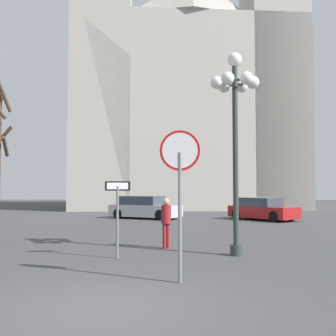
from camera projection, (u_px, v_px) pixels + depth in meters
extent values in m
plane|color=#424244|center=(102.00, 309.00, 6.35)|extent=(120.00, 120.00, 0.00)
cube|color=#ADA89E|center=(184.00, 122.00, 40.47)|extent=(22.56, 15.98, 17.50)
cube|color=#ADA89E|center=(102.00, 90.00, 35.73)|extent=(5.73, 5.73, 21.67)
cube|color=#ADA89E|center=(274.00, 93.00, 36.86)|extent=(5.73, 5.73, 21.67)
cylinder|color=slate|center=(180.00, 217.00, 8.15)|extent=(0.08, 0.08, 2.68)
cylinder|color=red|center=(180.00, 151.00, 8.22)|extent=(0.85, 0.09, 0.85)
cylinder|color=white|center=(180.00, 150.00, 8.20)|extent=(0.74, 0.05, 0.74)
cylinder|color=slate|center=(117.00, 222.00, 10.95)|extent=(0.07, 0.07, 2.00)
cube|color=black|center=(118.00, 186.00, 11.00)|extent=(0.69, 0.18, 0.26)
cube|color=white|center=(118.00, 186.00, 10.98)|extent=(0.58, 0.14, 0.18)
cylinder|color=#2D3833|center=(235.00, 160.00, 11.51)|extent=(0.16, 0.16, 5.54)
cylinder|color=#2D3833|center=(236.00, 250.00, 11.38)|extent=(0.36, 0.36, 0.30)
sphere|color=white|center=(235.00, 60.00, 11.67)|extent=(0.42, 0.42, 0.42)
sphere|color=white|center=(253.00, 82.00, 11.61)|extent=(0.38, 0.38, 0.38)
cylinder|color=#2D3833|center=(244.00, 82.00, 11.62)|extent=(0.05, 0.53, 0.05)
sphere|color=white|center=(241.00, 86.00, 12.08)|extent=(0.38, 0.38, 0.38)
cylinder|color=#2D3833|center=(238.00, 85.00, 11.86)|extent=(0.48, 0.31, 0.05)
sphere|color=white|center=(224.00, 87.00, 12.10)|extent=(0.38, 0.38, 0.38)
cylinder|color=#2D3833|center=(229.00, 85.00, 11.87)|extent=(0.48, 0.31, 0.05)
sphere|color=white|center=(217.00, 83.00, 11.65)|extent=(0.38, 0.38, 0.38)
cylinder|color=#2D3833|center=(226.00, 83.00, 11.64)|extent=(0.05, 0.53, 0.05)
sphere|color=white|center=(228.00, 78.00, 11.19)|extent=(0.38, 0.38, 0.38)
cylinder|color=#2D3833|center=(231.00, 80.00, 11.41)|extent=(0.48, 0.31, 0.05)
sphere|color=white|center=(246.00, 78.00, 11.17)|extent=(0.38, 0.38, 0.38)
cylinder|color=#2D3833|center=(240.00, 80.00, 11.40)|extent=(0.48, 0.31, 0.05)
cylinder|color=#473323|center=(1.00, 138.00, 13.73)|extent=(0.82, 0.18, 0.89)
cylinder|color=#473323|center=(3.00, 94.00, 13.30)|extent=(0.42, 0.71, 1.17)
cylinder|color=#473323|center=(5.00, 147.00, 13.41)|extent=(0.27, 0.72, 0.64)
cube|color=#B7B7BC|center=(145.00, 211.00, 25.19)|extent=(4.83, 3.56, 0.73)
cube|color=#333D47|center=(142.00, 200.00, 25.33)|extent=(2.97, 2.55, 0.56)
cylinder|color=black|center=(172.00, 214.00, 25.20)|extent=(0.67, 0.47, 0.64)
cylinder|color=black|center=(160.00, 215.00, 23.75)|extent=(0.67, 0.47, 0.64)
cylinder|color=black|center=(132.00, 212.00, 26.61)|extent=(0.67, 0.47, 0.64)
cylinder|color=black|center=(118.00, 214.00, 25.16)|extent=(0.67, 0.47, 0.64)
cube|color=maroon|center=(263.00, 212.00, 24.10)|extent=(4.06, 4.36, 0.69)
cube|color=#333D47|center=(260.00, 202.00, 24.30)|extent=(2.74, 2.83, 0.53)
cylinder|color=black|center=(291.00, 215.00, 23.47)|extent=(0.58, 0.63, 0.64)
cylinder|color=black|center=(274.00, 217.00, 22.48)|extent=(0.58, 0.63, 0.64)
cylinder|color=black|center=(253.00, 213.00, 25.71)|extent=(0.58, 0.63, 0.64)
cylinder|color=black|center=(237.00, 214.00, 24.72)|extent=(0.58, 0.63, 0.64)
cylinder|color=maroon|center=(168.00, 236.00, 12.79)|extent=(0.12, 0.12, 0.80)
cylinder|color=maroon|center=(164.00, 236.00, 12.68)|extent=(0.12, 0.12, 0.80)
cylinder|color=maroon|center=(166.00, 214.00, 12.77)|extent=(0.32, 0.32, 0.60)
sphere|color=tan|center=(166.00, 202.00, 12.79)|extent=(0.22, 0.22, 0.22)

